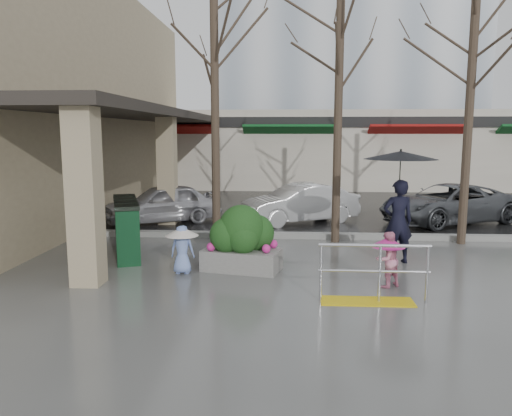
# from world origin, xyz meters

# --- Properties ---
(ground) EXTENTS (120.00, 120.00, 0.00)m
(ground) POSITION_xyz_m (0.00, 0.00, 0.00)
(ground) COLOR #51514F
(ground) RESTS_ON ground
(street_asphalt) EXTENTS (120.00, 36.00, 0.01)m
(street_asphalt) POSITION_xyz_m (0.00, 22.00, 0.01)
(street_asphalt) COLOR black
(street_asphalt) RESTS_ON ground
(curb) EXTENTS (120.00, 0.30, 0.15)m
(curb) POSITION_xyz_m (0.00, 4.00, 0.07)
(curb) COLOR gray
(curb) RESTS_ON ground
(near_building) EXTENTS (6.00, 18.00, 8.00)m
(near_building) POSITION_xyz_m (-9.00, 8.00, 4.00)
(near_building) COLOR tan
(near_building) RESTS_ON ground
(canopy_slab) EXTENTS (2.80, 18.00, 0.25)m
(canopy_slab) POSITION_xyz_m (-4.80, 8.00, 3.62)
(canopy_slab) COLOR #2D2823
(canopy_slab) RESTS_ON pillar_front
(pillar_front) EXTENTS (0.55, 0.55, 3.50)m
(pillar_front) POSITION_xyz_m (-3.90, -0.50, 1.75)
(pillar_front) COLOR tan
(pillar_front) RESTS_ON ground
(pillar_back) EXTENTS (0.55, 0.55, 3.50)m
(pillar_back) POSITION_xyz_m (-3.90, 6.00, 1.75)
(pillar_back) COLOR tan
(pillar_back) RESTS_ON ground
(storefront_row) EXTENTS (34.00, 6.74, 4.00)m
(storefront_row) POSITION_xyz_m (2.00, 17.97, 2.01)
(storefront_row) COLOR beige
(storefront_row) RESTS_ON ground
(office_tower) EXTENTS (18.00, 12.00, 25.00)m
(office_tower) POSITION_xyz_m (4.00, 30.00, 12.50)
(office_tower) COLOR #8C99A8
(office_tower) RESTS_ON ground
(handrail) EXTENTS (1.90, 0.50, 1.03)m
(handrail) POSITION_xyz_m (1.36, -1.20, 0.38)
(handrail) COLOR yellow
(handrail) RESTS_ON ground
(tree_west) EXTENTS (3.20, 3.20, 6.80)m
(tree_west) POSITION_xyz_m (-2.00, 3.60, 5.08)
(tree_west) COLOR #382B21
(tree_west) RESTS_ON ground
(tree_midwest) EXTENTS (3.20, 3.20, 7.00)m
(tree_midwest) POSITION_xyz_m (1.20, 3.60, 5.23)
(tree_midwest) COLOR #382B21
(tree_midwest) RESTS_ON ground
(tree_mideast) EXTENTS (3.20, 3.20, 6.50)m
(tree_mideast) POSITION_xyz_m (4.50, 3.60, 4.86)
(tree_mideast) COLOR #382B21
(tree_mideast) RESTS_ON ground
(woman) EXTENTS (1.61, 1.61, 2.55)m
(woman) POSITION_xyz_m (2.37, 1.52, 1.60)
(woman) COLOR black
(woman) RESTS_ON ground
(child_pink) EXTENTS (0.65, 0.65, 1.06)m
(child_pink) POSITION_xyz_m (1.80, -0.30, 0.62)
(child_pink) COLOR pink
(child_pink) RESTS_ON ground
(child_blue) EXTENTS (0.69, 0.69, 1.02)m
(child_blue) POSITION_xyz_m (-2.25, 0.36, 0.64)
(child_blue) COLOR #7D98DF
(child_blue) RESTS_ON ground
(planter) EXTENTS (1.75, 1.14, 1.40)m
(planter) POSITION_xyz_m (-1.04, 0.69, 0.67)
(planter) COLOR gray
(planter) RESTS_ON ground
(news_boxes) EXTENTS (1.31, 2.41, 1.33)m
(news_boxes) POSITION_xyz_m (-3.91, 1.86, 0.66)
(news_boxes) COLOR #0B3319
(news_boxes) RESTS_ON ground
(car_a) EXTENTS (3.98, 2.97, 1.26)m
(car_a) POSITION_xyz_m (-4.13, 6.15, 0.63)
(car_a) COLOR silver
(car_a) RESTS_ON ground
(car_b) EXTENTS (4.01, 2.95, 1.26)m
(car_b) POSITION_xyz_m (0.31, 6.40, 0.63)
(car_b) COLOR silver
(car_b) RESTS_ON ground
(car_c) EXTENTS (4.99, 3.90, 1.26)m
(car_c) POSITION_xyz_m (5.06, 6.65, 0.63)
(car_c) COLOR #585C60
(car_c) RESTS_ON ground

